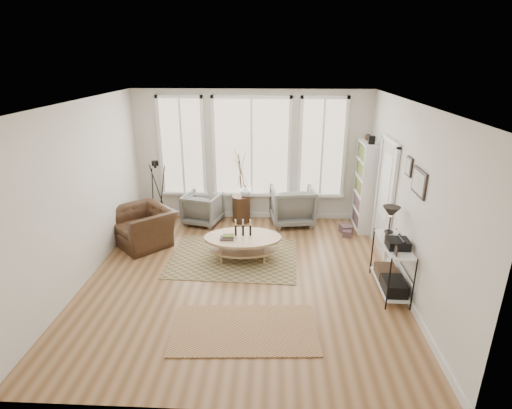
# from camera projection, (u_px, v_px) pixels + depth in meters

# --- Properties ---
(room) EXTENTS (5.50, 5.54, 2.90)m
(room) POSITION_uv_depth(u_px,v_px,m) (243.00, 198.00, 6.35)
(room) COLOR #9A6E47
(room) RESTS_ON ground
(bay_window) EXTENTS (4.14, 0.12, 2.24)m
(bay_window) POSITION_uv_depth(u_px,v_px,m) (252.00, 149.00, 8.80)
(bay_window) COLOR tan
(bay_window) RESTS_ON ground
(door) EXTENTS (0.09, 1.06, 2.22)m
(door) POSITION_uv_depth(u_px,v_px,m) (385.00, 195.00, 7.39)
(door) COLOR silver
(door) RESTS_ON ground
(bookcase) EXTENTS (0.31, 0.85, 2.06)m
(bookcase) POSITION_uv_depth(u_px,v_px,m) (365.00, 186.00, 8.46)
(bookcase) COLOR white
(bookcase) RESTS_ON ground
(low_shelf) EXTENTS (0.38, 1.08, 1.30)m
(low_shelf) POSITION_uv_depth(u_px,v_px,m) (392.00, 262.00, 6.25)
(low_shelf) COLOR white
(low_shelf) RESTS_ON ground
(wall_art) EXTENTS (0.04, 0.88, 0.44)m
(wall_art) POSITION_uv_depth(u_px,v_px,m) (416.00, 178.00, 5.80)
(wall_art) COLOR black
(wall_art) RESTS_ON ground
(rug_main) EXTENTS (2.39, 1.83, 0.01)m
(rug_main) POSITION_uv_depth(u_px,v_px,m) (234.00, 257.00, 7.46)
(rug_main) COLOR brown
(rug_main) RESTS_ON ground
(rug_runner) EXTENTS (2.05, 1.21, 0.01)m
(rug_runner) POSITION_uv_depth(u_px,v_px,m) (245.00, 329.00, 5.49)
(rug_runner) COLOR brown
(rug_runner) RESTS_ON ground
(coffee_table) EXTENTS (1.45, 0.97, 0.65)m
(coffee_table) POSITION_uv_depth(u_px,v_px,m) (242.00, 242.00, 7.32)
(coffee_table) COLOR tan
(coffee_table) RESTS_ON ground
(armchair_left) EXTENTS (0.93, 0.94, 0.70)m
(armchair_left) POSITION_uv_depth(u_px,v_px,m) (203.00, 208.00, 8.90)
(armchair_left) COLOR slate
(armchair_left) RESTS_ON ground
(armchair_right) EXTENTS (1.04, 1.07, 0.86)m
(armchair_right) POSITION_uv_depth(u_px,v_px,m) (292.00, 205.00, 8.88)
(armchair_right) COLOR slate
(armchair_right) RESTS_ON ground
(side_table) EXTENTS (0.40, 0.40, 1.69)m
(side_table) POSITION_uv_depth(u_px,v_px,m) (241.00, 187.00, 8.84)
(side_table) COLOR #3C2619
(side_table) RESTS_ON ground
(vase) EXTENTS (0.30, 0.30, 0.27)m
(vase) POSITION_uv_depth(u_px,v_px,m) (246.00, 191.00, 8.86)
(vase) COLOR silver
(vase) RESTS_ON side_table
(accent_chair) EXTENTS (1.49, 1.49, 0.73)m
(accent_chair) POSITION_uv_depth(u_px,v_px,m) (143.00, 227.00, 7.92)
(accent_chair) COLOR #3C2619
(accent_chair) RESTS_ON ground
(tripod_camera) EXTENTS (0.51, 0.51, 1.45)m
(tripod_camera) POSITION_uv_depth(u_px,v_px,m) (158.00, 195.00, 8.77)
(tripod_camera) COLOR black
(tripod_camera) RESTS_ON ground
(book_stack_near) EXTENTS (0.28, 0.32, 0.18)m
(book_stack_near) POSITION_uv_depth(u_px,v_px,m) (346.00, 229.00, 8.48)
(book_stack_near) COLOR brown
(book_stack_near) RESTS_ON ground
(book_stack_far) EXTENTS (0.23, 0.26, 0.14)m
(book_stack_far) POSITION_uv_depth(u_px,v_px,m) (347.00, 233.00, 8.33)
(book_stack_far) COLOR brown
(book_stack_far) RESTS_ON ground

